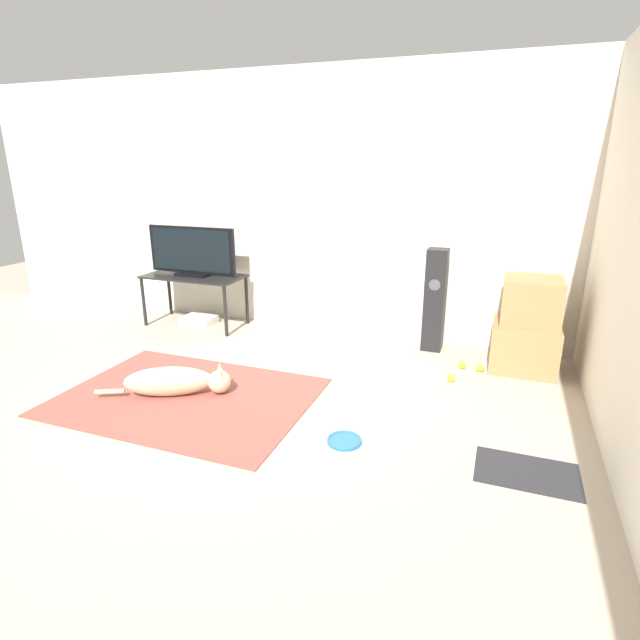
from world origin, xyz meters
TOP-DOWN VIEW (x-y plane):
  - ground_plane at (0.00, 0.00)m, footprint 12.00×12.00m
  - wall_back at (0.00, 2.10)m, footprint 8.00×0.06m
  - area_rug at (-0.24, 0.18)m, footprint 1.85×1.34m
  - dog at (-0.31, 0.18)m, footprint 0.91×0.51m
  - frisbee at (1.07, -0.01)m, footprint 0.22×0.22m
  - cardboard_box_lower at (2.13, 1.65)m, footprint 0.53×0.51m
  - cardboard_box_upper at (2.14, 1.67)m, footprint 0.46×0.44m
  - floor_speaker at (1.34, 1.85)m, footprint 0.18×0.19m
  - tv_stand at (-1.16, 1.71)m, footprint 1.06×0.50m
  - tv at (-1.16, 1.72)m, footprint 1.00×0.20m
  - tennis_ball_by_boxes at (1.80, 1.45)m, footprint 0.07×0.07m
  - tennis_ball_near_speaker at (1.65, 1.47)m, footprint 0.07×0.07m
  - tennis_ball_loose_on_carpet at (1.60, 1.16)m, footprint 0.07×0.07m
  - game_console at (-1.15, 1.74)m, footprint 0.35×0.26m
  - door_mat at (2.14, 0.05)m, footprint 0.57×0.38m

SIDE VIEW (x-z plane):
  - ground_plane at x=0.00m, z-range 0.00..0.00m
  - door_mat at x=2.14m, z-range 0.00..0.01m
  - area_rug at x=-0.24m, z-range 0.00..0.01m
  - frisbee at x=1.07m, z-range 0.00..0.03m
  - tennis_ball_by_boxes at x=1.80m, z-range 0.00..0.07m
  - tennis_ball_near_speaker at x=1.65m, z-range 0.00..0.07m
  - tennis_ball_loose_on_carpet at x=1.60m, z-range 0.00..0.07m
  - game_console at x=-1.15m, z-range 0.00..0.08m
  - dog at x=-0.31m, z-range 0.01..0.23m
  - cardboard_box_lower at x=2.13m, z-range 0.00..0.40m
  - floor_speaker at x=1.34m, z-range 0.00..0.95m
  - tv_stand at x=-1.16m, z-range 0.21..0.75m
  - cardboard_box_upper at x=2.14m, z-range 0.40..0.79m
  - tv at x=-1.16m, z-range 0.54..1.05m
  - wall_back at x=0.00m, z-range 0.00..2.55m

